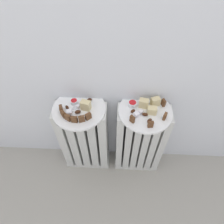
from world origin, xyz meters
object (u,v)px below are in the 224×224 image
plate_left (79,109)px  plate_right (145,111)px  radiator_left (85,139)px  jam_bowl_left (74,102)px  radiator_right (139,142)px  jam_bowl_right (132,104)px  fork (72,112)px

plate_left → plate_right: size_ratio=1.00×
radiator_left → jam_bowl_left: jam_bowl_left is taller
radiator_right → plate_left: bearing=-180.0°
jam_bowl_left → jam_bowl_right: size_ratio=0.86×
radiator_right → fork: size_ratio=5.46×
fork → plate_left: bearing=45.6°
plate_right → jam_bowl_left: 0.36m
radiator_right → jam_bowl_left: jam_bowl_left is taller
radiator_left → plate_right: bearing=0.0°
radiator_right → jam_bowl_left: bearing=175.0°
radiator_right → jam_bowl_right: bearing=155.2°
jam_bowl_right → fork: 0.31m
radiator_left → plate_right: plate_right is taller
jam_bowl_left → fork: (-0.00, -0.06, -0.01)m
radiator_right → jam_bowl_left: 0.48m
radiator_right → plate_right: 0.29m
radiator_right → plate_left: size_ratio=2.05×
jam_bowl_right → plate_left: bearing=-173.6°
plate_right → jam_bowl_left: size_ratio=7.28×
plate_right → jam_bowl_left: (-0.36, 0.03, 0.02)m
plate_right → jam_bowl_right: (-0.07, 0.03, 0.02)m
plate_right → radiator_left: bearing=180.0°
plate_right → radiator_right: bearing=90.0°
jam_bowl_left → jam_bowl_right: 0.30m
radiator_right → jam_bowl_right: jam_bowl_right is taller
plate_left → jam_bowl_left: size_ratio=7.28×
plate_left → jam_bowl_right: 0.27m
radiator_left → fork: size_ratio=5.46×
radiator_right → jam_bowl_right: (-0.07, 0.03, 0.31)m
plate_right → jam_bowl_right: jam_bowl_right is taller
radiator_right → plate_left: (-0.33, -0.00, 0.29)m
radiator_left → plate_left: size_ratio=2.05×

